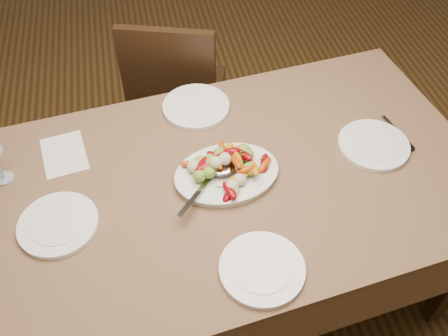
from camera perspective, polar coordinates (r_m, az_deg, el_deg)
floor at (r=2.47m, az=-2.81°, el=-9.26°), size 6.00×6.00×0.00m
dining_table at (r=2.04m, az=0.00°, el=-8.29°), size 1.95×1.25×0.76m
chair_far at (r=2.54m, az=-5.12°, el=8.74°), size 0.53×0.53×0.95m
serving_platter at (r=1.73m, az=0.30°, el=-0.83°), size 0.38×0.30×0.02m
roasted_vegetables at (r=1.69m, az=0.31°, el=0.44°), size 0.31×0.23×0.09m
serving_spoon at (r=1.67m, az=-1.39°, el=-1.45°), size 0.25×0.22×0.03m
plate_left at (r=1.69m, az=-18.42°, el=-6.15°), size 0.26×0.26×0.02m
plate_right at (r=1.92m, az=16.72°, el=2.51°), size 0.26×0.26×0.02m
plate_far at (r=2.00m, az=-3.21°, el=7.00°), size 0.27×0.27×0.02m
plate_near at (r=1.52m, az=4.37°, el=-11.44°), size 0.26×0.26×0.02m
menu_card at (r=1.91m, az=-17.81°, el=1.53°), size 0.18×0.23×0.00m
table_knife at (r=1.99m, az=19.34°, el=3.62°), size 0.06×0.20×0.01m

